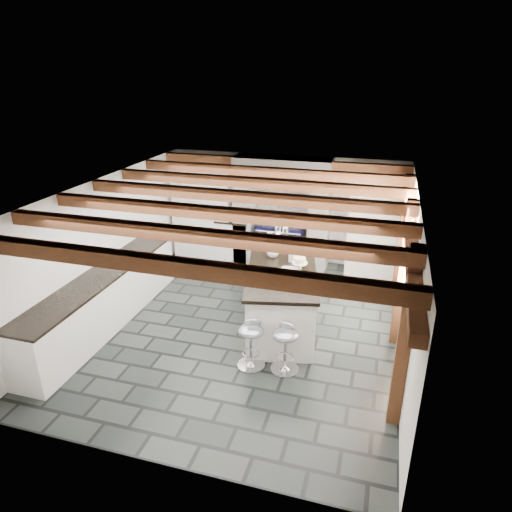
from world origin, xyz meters
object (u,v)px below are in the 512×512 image
(bar_stool_far, at_px, (251,338))
(range_cooker, at_px, (281,243))
(kitchen_island, at_px, (281,299))
(bar_stool_near, at_px, (286,342))

(bar_stool_far, bearing_deg, range_cooker, 73.08)
(range_cooker, height_order, kitchen_island, kitchen_island)
(bar_stool_near, distance_m, bar_stool_far, 0.49)
(kitchen_island, height_order, bar_stool_far, kitchen_island)
(kitchen_island, distance_m, bar_stool_near, 1.16)
(range_cooker, relative_size, bar_stool_far, 1.34)
(range_cooker, xyz_separation_m, bar_stool_near, (0.93, -3.67, -0.00))
(kitchen_island, relative_size, bar_stool_far, 3.02)
(kitchen_island, xyz_separation_m, bar_stool_far, (-0.17, -1.15, -0.06))
(range_cooker, distance_m, bar_stool_far, 3.73)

